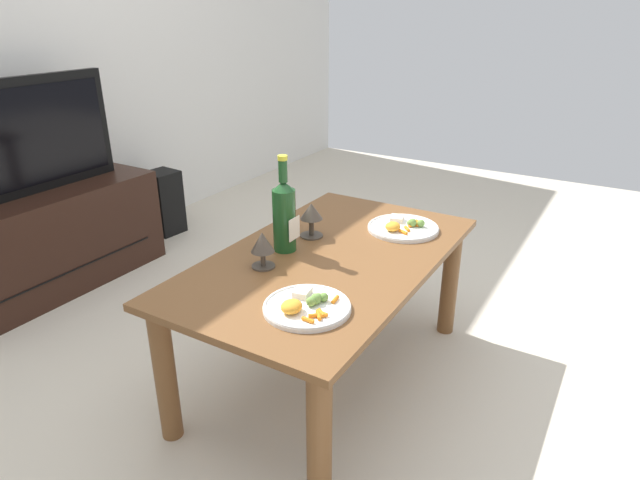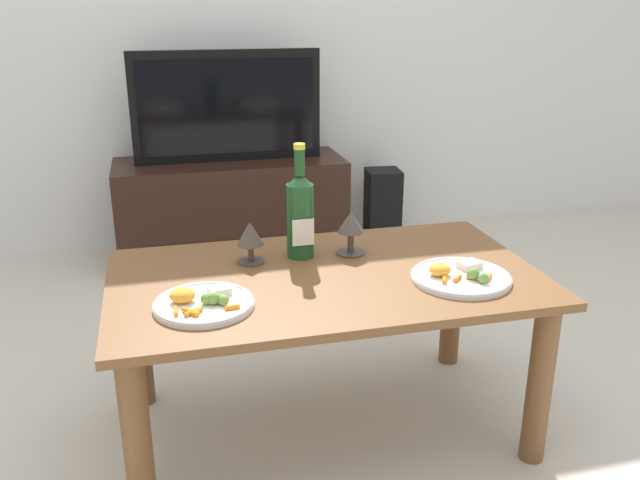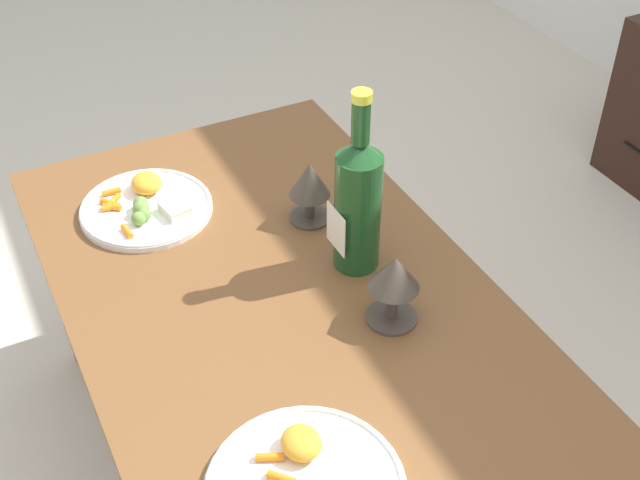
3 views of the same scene
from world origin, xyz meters
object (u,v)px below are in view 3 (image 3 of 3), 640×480
wine_bottle (358,200)px  goblet_left (310,183)px  goblet_right (394,278)px  dinner_plate_left (146,206)px  dining_table (286,340)px

wine_bottle → goblet_left: wine_bottle is taller
goblet_right → dinner_plate_left: 0.55m
goblet_left → goblet_right: bearing=0.0°
goblet_left → goblet_right: size_ratio=0.95×
goblet_left → dinner_plate_left: size_ratio=0.49×
wine_bottle → dinner_plate_left: wine_bottle is taller
goblet_left → dining_table: bearing=-36.4°
goblet_left → goblet_right: 0.31m
dining_table → goblet_right: 0.26m
goblet_right → dinner_plate_left: bearing=-149.9°
wine_bottle → dining_table: bearing=-76.5°
goblet_right → goblet_left: bearing=180.0°
goblet_left → dinner_plate_left: (-0.16, -0.27, -0.07)m
dining_table → goblet_left: 0.30m
dining_table → wine_bottle: bearing=103.5°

